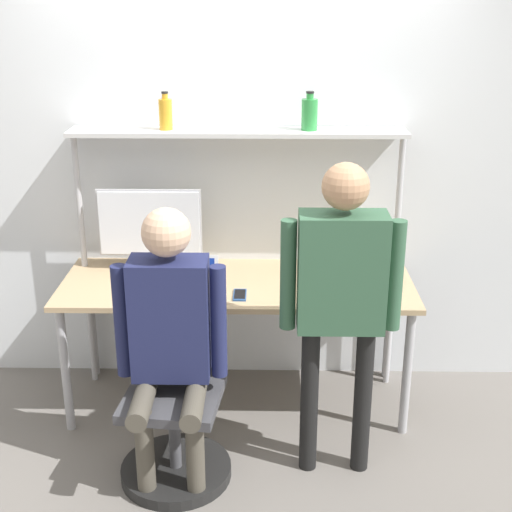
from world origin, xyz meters
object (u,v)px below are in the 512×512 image
at_px(cell_phone, 240,295).
at_px(bottle_green, 310,114).
at_px(bottle_amber, 166,114).
at_px(monitor, 150,227).
at_px(person_seated, 169,328).
at_px(laptop, 187,285).
at_px(person_standing, 341,285).
at_px(office_chair, 176,423).

bearing_deg(cell_phone, bottle_green, 48.88).
xyz_separation_m(cell_phone, bottle_amber, (-0.42, 0.43, 0.90)).
height_order(monitor, person_seated, person_seated).
relative_size(laptop, bottle_amber, 1.62).
bearing_deg(monitor, person_standing, -38.07).
bearing_deg(person_seated, laptop, 87.64).
bearing_deg(cell_phone, bottle_amber, 134.40).
distance_m(laptop, person_standing, 0.92).
relative_size(office_chair, person_standing, 0.58).
bearing_deg(cell_phone, person_seated, -120.55).
height_order(bottle_green, bottle_amber, bottle_green).
bearing_deg(office_chair, bottle_green, 53.14).
bearing_deg(office_chair, cell_phone, 57.42).
relative_size(laptop, cell_phone, 2.26).
bearing_deg(cell_phone, person_standing, -41.09).
xyz_separation_m(office_chair, person_seated, (-0.00, -0.05, 0.55)).
bearing_deg(office_chair, monitor, 105.02).
bearing_deg(monitor, person_seated, -76.01).
xyz_separation_m(monitor, bottle_amber, (0.11, 0.06, 0.65)).
bearing_deg(laptop, monitor, 124.23).
height_order(monitor, person_standing, person_standing).
height_order(office_chair, bottle_green, bottle_green).
bearing_deg(monitor, laptop, -55.77).
bearing_deg(bottle_green, person_seated, -125.66).
distance_m(person_seated, bottle_amber, 1.28).
bearing_deg(bottle_amber, cell_phone, -45.60).
bearing_deg(person_seated, monitor, 103.99).
distance_m(monitor, bottle_amber, 0.66).
relative_size(person_seated, bottle_amber, 6.77).
distance_m(person_seated, person_standing, 0.83).
relative_size(office_chair, bottle_green, 4.39).
bearing_deg(laptop, bottle_amber, 107.67).
relative_size(laptop, bottle_green, 1.60).
bearing_deg(bottle_amber, person_seated, -83.38).
bearing_deg(monitor, cell_phone, -35.02).
relative_size(cell_phone, bottle_amber, 0.72).
height_order(laptop, office_chair, laptop).
relative_size(monitor, bottle_amber, 2.88).
height_order(monitor, laptop, monitor).
xyz_separation_m(bottle_green, bottle_amber, (-0.80, -0.00, -0.00)).
distance_m(monitor, office_chair, 1.16).
distance_m(office_chair, bottle_green, 1.80).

